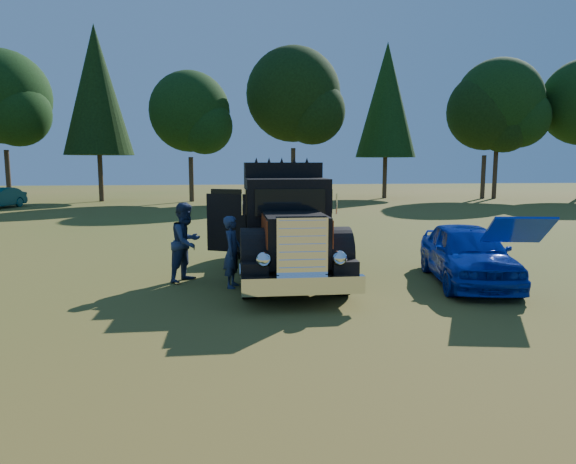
# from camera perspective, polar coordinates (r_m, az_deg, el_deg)

# --- Properties ---
(ground) EXTENTS (120.00, 120.00, 0.00)m
(ground) POSITION_cam_1_polar(r_m,az_deg,el_deg) (11.33, -0.55, -7.62)
(ground) COLOR #405B1A
(ground) RESTS_ON ground
(treeline) EXTENTS (72.10, 24.04, 13.84)m
(treeline) POSITION_cam_1_polar(r_m,az_deg,el_deg) (38.79, -5.35, 14.63)
(treeline) COLOR #2D2116
(treeline) RESTS_ON ground
(diamond_t_truck) EXTENTS (3.29, 7.16, 3.00)m
(diamond_t_truck) POSITION_cam_1_polar(r_m,az_deg,el_deg) (13.48, -0.33, 0.40)
(diamond_t_truck) COLOR black
(diamond_t_truck) RESTS_ON ground
(hotrod_coupe) EXTENTS (2.52, 4.63, 1.89)m
(hotrod_coupe) POSITION_cam_1_polar(r_m,az_deg,el_deg) (13.58, 19.34, -2.24)
(hotrod_coupe) COLOR #0737A8
(hotrod_coupe) RESTS_ON ground
(spectator_near) EXTENTS (0.56, 0.72, 1.74)m
(spectator_near) POSITION_cam_1_polar(r_m,az_deg,el_deg) (12.42, -6.20, -2.20)
(spectator_near) COLOR #1D2D45
(spectator_near) RESTS_ON ground
(spectator_far) EXTENTS (1.18, 1.23, 2.01)m
(spectator_far) POSITION_cam_1_polar(r_m,az_deg,el_deg) (13.22, -11.24, -1.11)
(spectator_far) COLOR #1B233F
(spectator_far) RESTS_ON ground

